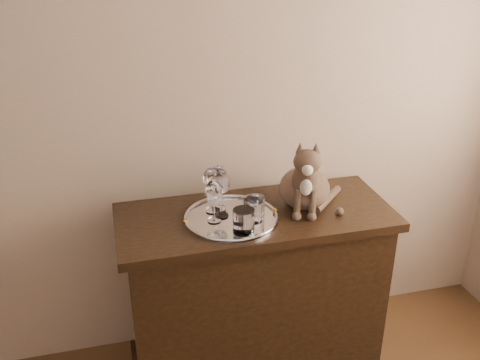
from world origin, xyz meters
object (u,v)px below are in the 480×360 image
(sideboard, at_px, (255,293))
(tumbler_c, at_px, (256,206))
(wine_glass_a, at_px, (212,190))
(wine_glass_c, at_px, (214,201))
(wine_glass_d, at_px, (221,194))
(tumbler_b, at_px, (244,221))
(tray, at_px, (231,219))
(cat, at_px, (305,170))
(tumbler_a, at_px, (253,211))
(wine_glass_b, at_px, (219,188))

(sideboard, xyz_separation_m, tumbler_c, (-0.01, -0.03, 0.48))
(wine_glass_a, bearing_deg, wine_glass_c, -97.97)
(wine_glass_d, distance_m, tumbler_b, 0.17)
(wine_glass_d, bearing_deg, tumbler_b, -68.44)
(wine_glass_c, bearing_deg, tumbler_b, -49.93)
(wine_glass_a, xyz_separation_m, tumbler_c, (0.17, -0.08, -0.06))
(tumbler_b, bearing_deg, tray, 100.43)
(wine_glass_a, relative_size, tumbler_c, 2.37)
(tumbler_c, relative_size, cat, 0.25)
(sideboard, bearing_deg, wine_glass_d, -179.90)
(tumbler_a, distance_m, tumbler_c, 0.05)
(wine_glass_b, xyz_separation_m, tumbler_b, (0.06, -0.21, -0.05))
(sideboard, bearing_deg, cat, 4.86)
(tray, height_order, cat, cat)
(tumbler_a, relative_size, tumbler_b, 0.92)
(wine_glass_b, relative_size, tumbler_c, 2.40)
(tumbler_c, xyz_separation_m, cat, (0.24, 0.05, 0.12))
(wine_glass_b, relative_size, wine_glass_c, 1.11)
(wine_glass_b, bearing_deg, cat, -6.44)
(sideboard, distance_m, wine_glass_d, 0.56)
(wine_glass_b, bearing_deg, tray, -70.01)
(tumbler_b, distance_m, tumbler_c, 0.15)
(wine_glass_a, relative_size, wine_glass_c, 1.10)
(tumbler_a, distance_m, cat, 0.30)
(tumbler_a, bearing_deg, cat, 19.33)
(wine_glass_a, height_order, tumbler_c, wine_glass_a)
(tumbler_b, bearing_deg, tumbler_c, 54.96)
(cat, bearing_deg, wine_glass_b, -166.94)
(tumbler_c, bearing_deg, wine_glass_a, 154.29)
(tray, distance_m, wine_glass_b, 0.14)
(wine_glass_c, distance_m, cat, 0.43)
(wine_glass_b, bearing_deg, wine_glass_a, -160.93)
(wine_glass_c, relative_size, tumbler_b, 1.86)
(wine_glass_a, relative_size, wine_glass_d, 1.00)
(wine_glass_d, relative_size, tumbler_a, 2.23)
(tumbler_b, bearing_deg, tumbler_a, 52.41)
(tumbler_c, distance_m, cat, 0.27)
(wine_glass_a, distance_m, wine_glass_c, 0.09)
(wine_glass_a, xyz_separation_m, tumbler_b, (0.09, -0.20, -0.05))
(cat, bearing_deg, wine_glass_c, -153.03)
(tumbler_c, bearing_deg, wine_glass_b, 146.79)
(sideboard, xyz_separation_m, wine_glass_c, (-0.19, -0.04, 0.53))
(tray, bearing_deg, tumbler_a, -26.58)
(wine_glass_c, distance_m, tumbler_c, 0.19)
(wine_glass_c, height_order, cat, cat)
(sideboard, bearing_deg, tumbler_c, -106.14)
(wine_glass_d, bearing_deg, wine_glass_c, -136.98)
(tray, relative_size, tumbler_c, 4.66)
(wine_glass_d, relative_size, tumbler_c, 2.38)
(wine_glass_b, height_order, wine_glass_d, wine_glass_b)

